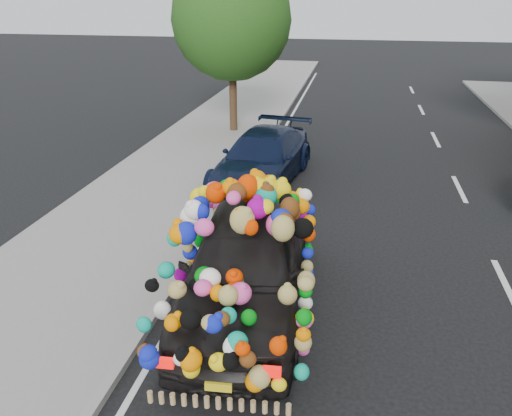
{
  "coord_description": "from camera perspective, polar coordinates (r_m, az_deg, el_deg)",
  "views": [
    {
      "loc": [
        0.62,
        -8.47,
        4.96
      ],
      "look_at": [
        -1.2,
        0.75,
        0.85
      ],
      "focal_mm": 35.0,
      "sensor_mm": 36.0,
      "label": 1
    }
  ],
  "objects": [
    {
      "name": "lane_markings",
      "position": [
        10.25,
        26.74,
        -8.08
      ],
      "size": [
        6.0,
        50.0,
        0.01
      ],
      "primitive_type": null,
      "color": "silver",
      "rests_on": "ground"
    },
    {
      "name": "ground",
      "position": [
        9.83,
        6.09,
        -6.81
      ],
      "size": [
        100.0,
        100.0,
        0.0
      ],
      "primitive_type": "plane",
      "color": "black",
      "rests_on": "ground"
    },
    {
      "name": "tree_near_sidewalk",
      "position": [
        18.53,
        -2.79,
        20.7
      ],
      "size": [
        4.2,
        4.2,
        6.13
      ],
      "color": "#332114",
      "rests_on": "ground"
    },
    {
      "name": "plush_art_car",
      "position": [
        8.09,
        -1.22,
        -4.2
      ],
      "size": [
        2.67,
        5.18,
        2.29
      ],
      "rotation": [
        0.0,
        0.0,
        0.08
      ],
      "color": "black",
      "rests_on": "ground"
    },
    {
      "name": "navy_sedan",
      "position": [
        13.86,
        0.74,
        5.72
      ],
      "size": [
        2.57,
        5.04,
        1.4
      ],
      "primitive_type": "imported",
      "rotation": [
        0.0,
        0.0,
        -0.13
      ],
      "color": "black",
      "rests_on": "ground"
    },
    {
      "name": "kerb",
      "position": [
        10.22,
        -7.16,
        -5.18
      ],
      "size": [
        0.15,
        60.0,
        0.13
      ],
      "primitive_type": "cube",
      "color": "gray",
      "rests_on": "ground"
    },
    {
      "name": "sidewalk",
      "position": [
        10.95,
        -16.94,
        -4.06
      ],
      "size": [
        4.0,
        60.0,
        0.12
      ],
      "primitive_type": "cube",
      "color": "gray",
      "rests_on": "ground"
    }
  ]
}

